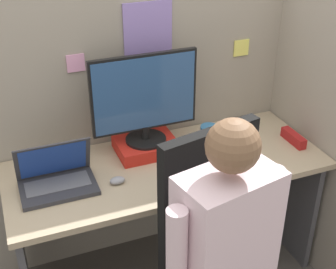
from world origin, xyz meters
The scene contains 11 objects.
cubicle_panel_back centered at (0.00, 0.63, 0.78)m, with size 2.03×0.05×1.55m.
cubicle_panel_right centered at (0.79, 0.24, 0.78)m, with size 0.04×1.23×1.55m.
desk centered at (0.00, 0.30, 0.54)m, with size 1.53×0.61×0.71m.
paper_box centered at (-0.06, 0.45, 0.74)m, with size 0.29×0.23×0.06m.
monitor centered at (-0.06, 0.45, 1.01)m, with size 0.52×0.20×0.44m.
laptop centered at (-0.52, 0.30, 0.76)m, with size 0.33×0.22×0.22m.
mouse centered at (-0.27, 0.23, 0.73)m, with size 0.07×0.05×0.03m.
stapler centered at (0.68, 0.25, 0.74)m, with size 0.04×0.17×0.05m.
carrot_toy centered at (0.16, 0.15, 0.73)m, with size 0.04×0.16×0.04m.
person centered at (-0.07, -0.44, 0.74)m, with size 0.47×0.46×1.29m.
coffee_mug centered at (0.28, 0.42, 0.76)m, with size 0.09×0.09×0.09m.
Camera 1 is at (-0.69, -1.45, 1.93)m, focal length 50.00 mm.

